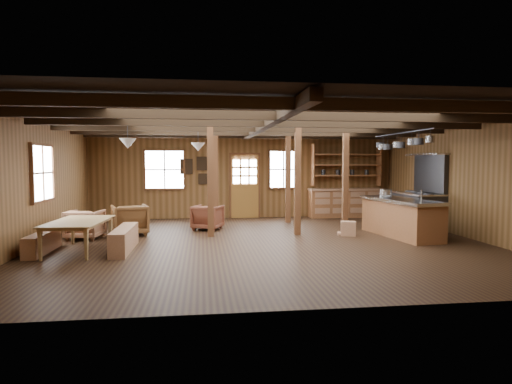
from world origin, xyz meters
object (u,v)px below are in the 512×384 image
Objects in this scene: armchair_c at (85,224)px; commercial_range at (420,204)px; dining_table at (81,236)px; kitchen_island at (401,217)px; armchair_a at (130,220)px; armchair_b at (208,217)px.

commercial_range is at bearing -167.70° from armchair_c.
kitchen_island is at bearing -79.40° from dining_table.
armchair_c is (-8.85, -0.62, -0.31)m from commercial_range.
kitchen_island reaches higher than armchair_c.
armchair_c is at bearing 167.61° from kitchen_island.
commercial_range reaches higher than dining_table.
armchair_a reaches higher than dining_table.
armchair_a is 1.10× the size of armchair_c.
armchair_c is (-7.69, 0.60, -0.12)m from kitchen_island.
commercial_range reaches higher than armchair_b.
commercial_range is 8.81m from dining_table.
armchair_b is at bearing 152.80° from kitchen_island.
dining_table is (-7.39, -0.90, -0.16)m from kitchen_island.
armchair_b is at bearing -178.60° from armchair_a.
dining_table is 2.03m from armchair_a.
dining_table is 2.46× the size of armchair_b.
commercial_range is at bearing 164.51° from armchair_a.
dining_table is at bearing -166.06° from commercial_range.
armchair_c is at bearing 14.93° from dining_table.
dining_table is at bearing 109.59° from armchair_c.
armchair_c is at bearing -176.01° from commercial_range.
armchair_a is (0.68, 1.91, 0.07)m from dining_table.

